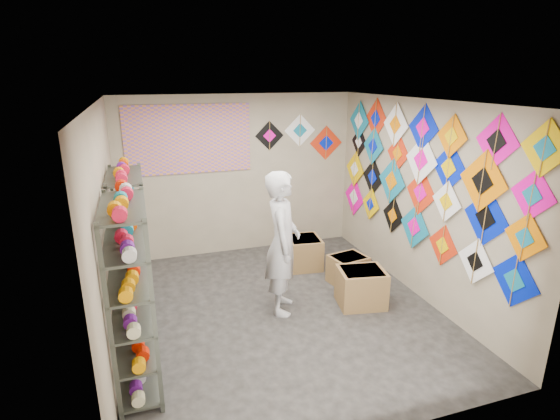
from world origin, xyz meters
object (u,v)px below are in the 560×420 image
object	(u,v)px
carton_c	(304,252)
shelf_rack_front	(132,297)
carton_a	(361,287)
shopkeeper	(282,243)
shelf_rack_back	(132,248)
carton_b	(348,269)

from	to	relation	value
carton_c	shelf_rack_front	bearing A→B (deg)	-134.76
carton_a	carton_c	size ratio (longest dim) A/B	1.07
carton_c	shopkeeper	bearing A→B (deg)	-116.29
shelf_rack_back	carton_a	distance (m)	3.02
carton_b	carton_c	bearing A→B (deg)	109.03
shelf_rack_back	shopkeeper	bearing A→B (deg)	-12.68
shelf_rack_back	carton_b	size ratio (longest dim) A/B	3.68
carton_a	shopkeeper	bearing A→B (deg)	178.58
shopkeeper	carton_a	xyz separation A→B (m)	(1.05, -0.22, -0.69)
shelf_rack_front	carton_a	size ratio (longest dim) A/B	3.13
shopkeeper	carton_a	size ratio (longest dim) A/B	3.10
carton_c	carton_b	bearing A→B (deg)	-53.77
shelf_rack_front	shopkeeper	bearing A→B (deg)	25.95
shelf_rack_front	carton_c	distance (m)	3.37
shelf_rack_front	carton_c	size ratio (longest dim) A/B	3.36
carton_b	carton_c	xyz separation A→B (m)	(-0.42, 0.74, 0.04)
shopkeeper	carton_c	xyz separation A→B (m)	(0.76, 1.16, -0.69)
carton_a	carton_c	distance (m)	1.41
shelf_rack_back	shopkeeper	world-z (taller)	shelf_rack_back
shopkeeper	carton_a	bearing A→B (deg)	-82.22
carton_c	shelf_rack_back	bearing A→B (deg)	-156.99
shelf_rack_front	carton_b	xyz separation A→B (m)	(3.00, 1.31, -0.74)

